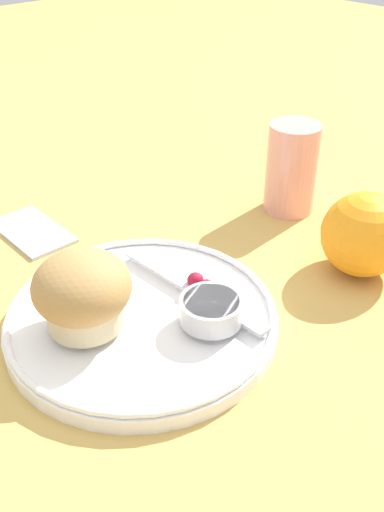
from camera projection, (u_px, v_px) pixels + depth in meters
name	position (u px, v px, depth m)	size (l,w,h in m)	color
ground_plane	(134.00, 325.00, 0.52)	(3.00, 3.00, 0.00)	tan
plate	(142.00, 318.00, 0.51)	(0.24, 0.24, 0.02)	white
muffin	(83.00, 292.00, 0.47)	(0.08, 0.08, 0.07)	beige
cream_ramekin	(211.00, 309.00, 0.49)	(0.05, 0.05, 0.02)	silver
berry_pair	(201.00, 284.00, 0.52)	(0.03, 0.02, 0.02)	maroon
butter_knife	(192.00, 288.00, 0.53)	(0.18, 0.02, 0.00)	silver
orange_fruit	(364.00, 234.00, 0.56)	(0.09, 0.09, 0.09)	orange
juice_glass	(292.00, 168.00, 0.67)	(0.06, 0.06, 0.11)	#E5998C
folded_napkin	(32.00, 230.00, 0.65)	(0.10, 0.06, 0.01)	#B2BCCC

